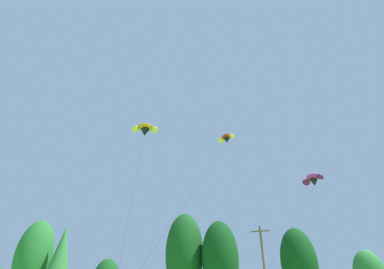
{
  "coord_description": "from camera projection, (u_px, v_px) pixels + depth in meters",
  "views": [
    {
      "loc": [
        7.57,
        4.22,
        1.96
      ],
      "look_at": [
        1.51,
        25.12,
        14.82
      ],
      "focal_mm": 27.31,
      "sensor_mm": 36.0,
      "label": 1
    }
  ],
  "objects": [
    {
      "name": "treeline_tree_f",
      "position": [
        220.0,
        258.0,
        43.31
      ],
      "size": [
        5.47,
        5.47,
        13.59
      ],
      "color": "#472D19",
      "rests_on": "ground_plane"
    },
    {
      "name": "parafoil_kite_far_red_yellow",
      "position": [
        226.0,
        139.0,
        34.88
      ],
      "size": [
        7.06,
        12.82,
        18.23
      ],
      "color": "red"
    },
    {
      "name": "treeline_tree_b",
      "position": [
        34.0,
        257.0,
        48.39
      ],
      "size": [
        5.86,
        5.86,
        15.04
      ],
      "color": "#472D19",
      "rests_on": "ground_plane"
    },
    {
      "name": "treeline_tree_g",
      "position": [
        299.0,
        263.0,
        41.45
      ],
      "size": [
        5.08,
        5.08,
        12.16
      ],
      "color": "#472D19",
      "rests_on": "ground_plane"
    },
    {
      "name": "parafoil_kite_mid_magenta",
      "position": [
        313.0,
        180.0,
        38.09
      ],
      "size": [
        9.6,
        18.54,
        15.5
      ],
      "color": "#D12893"
    },
    {
      "name": "treeline_tree_c",
      "position": [
        60.0,
        259.0,
        46.91
      ],
      "size": [
        4.63,
        4.63,
        13.78
      ],
      "color": "#472D19",
      "rests_on": "ground_plane"
    },
    {
      "name": "parafoil_kite_high_orange",
      "position": [
        145.0,
        129.0,
        35.68
      ],
      "size": [
        5.32,
        10.44,
        19.76
      ],
      "color": "orange"
    },
    {
      "name": "treeline_tree_e",
      "position": [
        184.0,
        252.0,
        45.92
      ],
      "size": [
        5.95,
        5.95,
        15.38
      ],
      "color": "#472D19",
      "rests_on": "ground_plane"
    }
  ]
}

